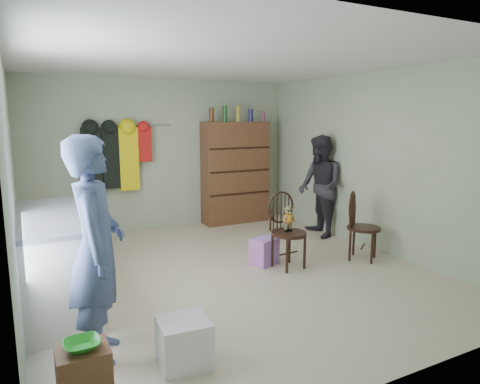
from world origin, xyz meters
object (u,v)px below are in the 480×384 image
counter (53,260)px  dresser (236,172)px  chair_far (360,223)px  chair_front (286,226)px

counter → dresser: 3.96m
dresser → chair_far: bearing=-78.8°
counter → chair_far: (3.72, -0.32, 0.02)m
chair_front → dresser: 2.51m
chair_front → dresser: bearing=71.9°
chair_far → dresser: dresser is taller
counter → chair_front: 2.69m
counter → chair_front: size_ratio=1.95×
dresser → chair_front: bearing=-102.0°
chair_front → dresser: (0.52, 2.43, 0.38)m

